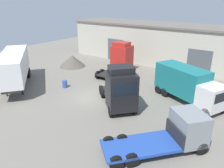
# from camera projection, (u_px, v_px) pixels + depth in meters

# --- Properties ---
(ground_plane) EXTENTS (60.00, 60.00, 0.00)m
(ground_plane) POSITION_uv_depth(u_px,v_px,m) (92.00, 98.00, 23.32)
(ground_plane) COLOR slate
(warehouse_building) EXTENTS (31.83, 7.55, 6.22)m
(warehouse_building) POSITION_uv_depth(u_px,v_px,m) (163.00, 43.00, 35.32)
(warehouse_building) COLOR #B7B2A3
(warehouse_building) RESTS_ON ground_plane
(tractor_unit_black) EXTENTS (6.31, 5.95, 4.40)m
(tractor_unit_black) POSITION_uv_depth(u_px,v_px,m) (120.00, 90.00, 20.01)
(tractor_unit_black) COLOR black
(tractor_unit_black) RESTS_ON ground_plane
(container_trailer_orange) EXTENTS (9.19, 7.84, 4.10)m
(container_trailer_orange) POSITION_uv_depth(u_px,v_px,m) (14.00, 66.00, 25.38)
(container_trailer_orange) COLOR silver
(container_trailer_orange) RESTS_ON ground_plane
(tractor_unit_red) EXTENTS (2.89, 6.22, 4.30)m
(tractor_unit_red) POSITION_uv_depth(u_px,v_px,m) (120.00, 58.00, 30.71)
(tractor_unit_red) COLOR red
(tractor_unit_red) RESTS_ON ground_plane
(flatbed_truck_grey) EXTENTS (6.35, 6.96, 2.67)m
(flatbed_truck_grey) POSITION_uv_depth(u_px,v_px,m) (176.00, 132.00, 15.04)
(flatbed_truck_grey) COLOR gray
(flatbed_truck_grey) RESTS_ON ground_plane
(box_truck_white) EXTENTS (7.76, 5.19, 3.46)m
(box_truck_white) POSITION_uv_depth(u_px,v_px,m) (187.00, 84.00, 21.88)
(box_truck_white) COLOR silver
(box_truck_white) RESTS_ON ground_plane
(gravel_pile) EXTENTS (4.00, 4.00, 1.76)m
(gravel_pile) POSITION_uv_depth(u_px,v_px,m) (72.00, 61.00, 33.89)
(gravel_pile) COLOR #565147
(gravel_pile) RESTS_ON ground_plane
(oil_drum) EXTENTS (0.58, 0.58, 0.88)m
(oil_drum) POSITION_uv_depth(u_px,v_px,m) (65.00, 84.00, 25.86)
(oil_drum) COLOR #33519E
(oil_drum) RESTS_ON ground_plane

